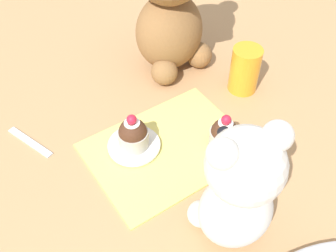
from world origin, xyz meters
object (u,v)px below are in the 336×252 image
object	(u,v)px
teddy_bear_tan	(171,2)
teaspoon	(30,141)
saucer_plate	(134,145)
cupcake_near_cream_bear	(224,135)
cupcake_near_tan_bear	(133,134)
juice_glass	(245,70)
teddy_bear_cream	(239,189)

from	to	relation	value
teddy_bear_tan	teaspoon	distance (m)	0.35
teddy_bear_tan	saucer_plate	world-z (taller)	teddy_bear_tan
saucer_plate	teaspoon	xyz separation A→B (m)	(0.14, -0.11, -0.01)
cupcake_near_cream_bear	cupcake_near_tan_bear	world-z (taller)	cupcake_near_tan_bear
saucer_plate	teaspoon	world-z (taller)	saucer_plate
cupcake_near_tan_bear	teaspoon	world-z (taller)	cupcake_near_tan_bear
teddy_bear_tan	juice_glass	xyz separation A→B (m)	(-0.07, 0.14, -0.10)
teddy_bear_cream	teaspoon	distance (m)	0.37
teddy_bear_cream	juice_glass	bearing A→B (deg)	-122.46
cupcake_near_cream_bear	juice_glass	size ratio (longest dim) A/B	0.78
teddy_bear_cream	saucer_plate	bearing A→B (deg)	-68.09
teddy_bear_tan	teaspoon	world-z (taller)	teddy_bear_tan
saucer_plate	cupcake_near_tan_bear	bearing A→B (deg)	-135.00
saucer_plate	teaspoon	size ratio (longest dim) A/B	0.86
teddy_bear_cream	cupcake_near_tan_bear	size ratio (longest dim) A/B	3.09
teddy_bear_tan	teaspoon	xyz separation A→B (m)	(0.32, 0.04, -0.14)
teddy_bear_tan	juice_glass	distance (m)	0.18
teddy_bear_cream	teaspoon	world-z (taller)	teddy_bear_cream
teddy_bear_tan	cupcake_near_tan_bear	size ratio (longest dim) A/B	4.22
teddy_bear_tan	saucer_plate	distance (m)	0.27
teddy_bear_cream	cupcake_near_tan_bear	world-z (taller)	teddy_bear_cream
cupcake_near_cream_bear	saucer_plate	bearing A→B (deg)	-33.44
juice_glass	teaspoon	xyz separation A→B (m)	(0.39, -0.10, -0.04)
saucer_plate	juice_glass	bearing A→B (deg)	-176.53
teddy_bear_tan	juice_glass	bearing A→B (deg)	-65.40
juice_glass	saucer_plate	bearing A→B (deg)	3.47
cupcake_near_tan_bear	cupcake_near_cream_bear	bearing A→B (deg)	146.56
cupcake_near_cream_bear	cupcake_near_tan_bear	bearing A→B (deg)	-33.44
teddy_bear_cream	teddy_bear_tan	world-z (taller)	teddy_bear_tan
cupcake_near_cream_bear	juice_glass	distance (m)	0.16
teddy_bear_tan	cupcake_near_cream_bear	distance (m)	0.26
juice_glass	teddy_bear_cream	bearing A→B (deg)	45.38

